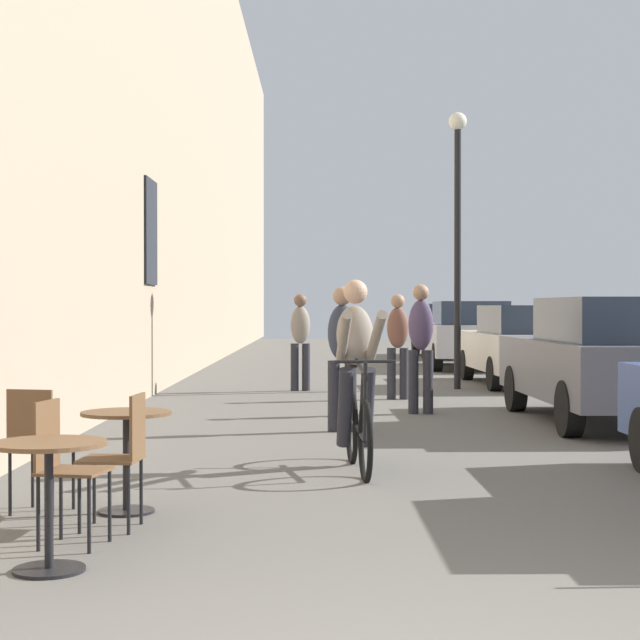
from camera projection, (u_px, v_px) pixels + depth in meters
name	position (u px, v px, depth m)	size (l,w,h in m)	color
building_facade_left	(139.00, 38.00, 17.38)	(0.54, 68.00, 11.80)	tan
cafe_table_near	(50.00, 477.00, 5.82)	(0.64, 0.64, 0.72)	black
cafe_chair_near_toward_street	(64.00, 462.00, 6.44)	(0.44, 0.44, 0.89)	black
cafe_table_mid	(127.00, 439.00, 7.48)	(0.64, 0.64, 0.72)	black
cafe_chair_mid_toward_street	(123.00, 451.00, 6.92)	(0.41, 0.41, 0.89)	black
cafe_chair_mid_toward_wall	(38.00, 441.00, 7.41)	(0.46, 0.46, 0.89)	black
cyclist_on_bicycle	(358.00, 379.00, 9.48)	(0.52, 1.76, 1.74)	black
pedestrian_near	(343.00, 350.00, 12.32)	(0.36, 0.28, 1.70)	#26262D
pedestrian_mid	(422.00, 341.00, 14.34)	(0.35, 0.26, 1.77)	#26262D
pedestrian_far	(399.00, 340.00, 16.58)	(0.35, 0.25, 1.66)	#26262D
pedestrian_furthest	(301.00, 336.00, 18.25)	(0.38, 0.30, 1.68)	#26262D
street_lamp	(458.00, 214.00, 18.62)	(0.32, 0.32, 4.90)	black
parked_car_second	(610.00, 359.00, 13.12)	(1.95, 4.46, 1.57)	#595960
parked_car_third	(524.00, 344.00, 19.48)	(1.88, 4.23, 1.49)	beige
parked_car_fourth	(469.00, 334.00, 24.95)	(1.97, 4.50, 1.58)	#B7B7BC
parked_car_fifth	(450.00, 330.00, 30.30)	(1.87, 4.34, 1.54)	#23512D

